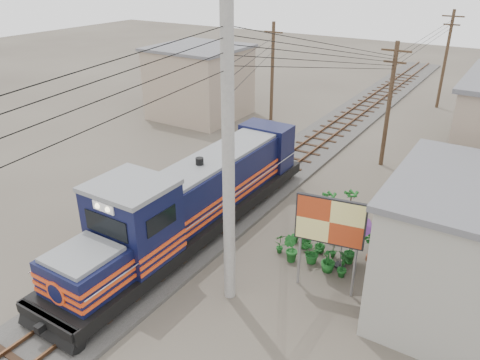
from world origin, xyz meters
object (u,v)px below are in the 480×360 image
Objects in this scene: locomotive at (193,201)px; billboard at (330,224)px; market_umbrella at (345,218)px; vendor at (387,215)px.

locomotive is 6.31m from billboard.
market_umbrella is (6.18, 1.16, 0.53)m from locomotive.
market_umbrella reaches higher than vendor.
market_umbrella is at bearing 10.64° from locomotive.
vendor is (6.89, 4.66, -0.80)m from locomotive.
billboard reaches higher than vendor.
locomotive reaches higher than market_umbrella.
locomotive reaches higher than billboard.
market_umbrella is at bearing 80.89° from billboard.
vendor is at bearing 78.63° from market_umbrella.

